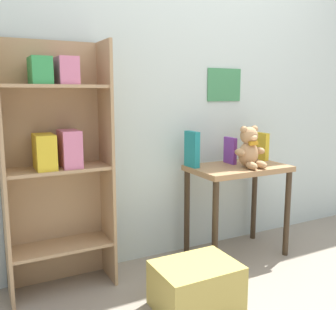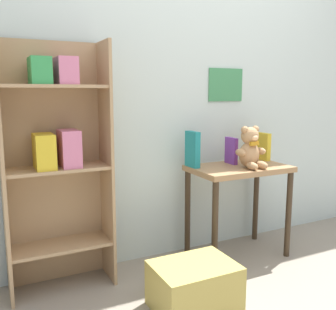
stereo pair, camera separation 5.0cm
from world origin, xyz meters
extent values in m
cube|color=silver|center=(0.00, 1.33, 1.25)|extent=(4.80, 0.06, 2.50)
cube|color=#3D8451|center=(0.24, 1.29, 1.19)|extent=(0.29, 0.01, 0.23)
cube|color=tan|center=(-1.28, 1.15, 0.71)|extent=(0.02, 0.26, 1.43)
cube|color=tan|center=(-0.70, 1.15, 0.71)|extent=(0.02, 0.26, 1.43)
cube|color=tan|center=(-0.99, 1.27, 0.71)|extent=(0.59, 0.02, 1.43)
cube|color=tan|center=(-0.99, 1.15, 0.26)|extent=(0.55, 0.24, 0.02)
cube|color=tan|center=(-0.99, 1.15, 0.71)|extent=(0.55, 0.24, 0.02)
cube|color=tan|center=(-0.99, 1.15, 1.17)|extent=(0.55, 0.24, 0.02)
cube|color=#33934C|center=(-1.06, 1.13, 1.25)|extent=(0.10, 0.18, 0.14)
cube|color=#D17093|center=(-0.92, 1.13, 1.25)|extent=(0.10, 0.18, 0.15)
cube|color=gold|center=(-1.06, 1.13, 0.82)|extent=(0.10, 0.18, 0.19)
cube|color=#D17093|center=(-0.92, 1.13, 0.83)|extent=(0.10, 0.18, 0.21)
cube|color=#9E754C|center=(0.20, 1.05, 0.62)|extent=(0.67, 0.41, 0.04)
cylinder|color=#37291A|center=(-0.10, 0.87, 0.30)|extent=(0.04, 0.04, 0.61)
cylinder|color=#37291A|center=(0.51, 0.87, 0.30)|extent=(0.04, 0.04, 0.61)
cylinder|color=#37291A|center=(-0.10, 1.22, 0.30)|extent=(0.04, 0.04, 0.61)
cylinder|color=#37291A|center=(0.51, 1.22, 0.30)|extent=(0.04, 0.04, 0.61)
ellipsoid|color=tan|center=(0.23, 0.98, 0.73)|extent=(0.15, 0.11, 0.17)
sphere|color=tan|center=(0.23, 0.98, 0.85)|extent=(0.12, 0.12, 0.12)
sphere|color=tan|center=(0.19, 0.98, 0.90)|extent=(0.05, 0.05, 0.05)
sphere|color=tan|center=(0.28, 0.98, 0.90)|extent=(0.05, 0.05, 0.05)
ellipsoid|color=#F4BB82|center=(0.23, 0.93, 0.85)|extent=(0.05, 0.04, 0.04)
ellipsoid|color=tan|center=(0.15, 0.97, 0.75)|extent=(0.05, 0.09, 0.05)
ellipsoid|color=tan|center=(0.32, 0.97, 0.75)|extent=(0.05, 0.09, 0.05)
ellipsoid|color=tan|center=(0.19, 0.90, 0.67)|extent=(0.05, 0.10, 0.05)
ellipsoid|color=tan|center=(0.27, 0.90, 0.67)|extent=(0.05, 0.10, 0.05)
cube|color=#C68419|center=(0.23, 0.94, 0.81)|extent=(0.06, 0.02, 0.03)
cube|color=teal|center=(-0.10, 1.16, 0.76)|extent=(0.05, 0.13, 0.24)
cube|color=purple|center=(0.20, 1.14, 0.73)|extent=(0.03, 0.12, 0.19)
cube|color=gold|center=(0.51, 1.16, 0.74)|extent=(0.04, 0.13, 0.20)
cube|color=tan|center=(-0.41, 0.60, 0.12)|extent=(0.43, 0.33, 0.25)
camera|label=1|loc=(-1.39, -0.96, 1.14)|focal=40.00mm
camera|label=2|loc=(-1.35, -0.99, 1.14)|focal=40.00mm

